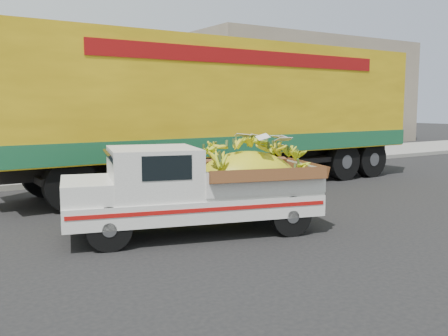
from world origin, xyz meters
TOP-DOWN VIEW (x-y plane):
  - ground at (0.00, 0.00)m, footprint 100.00×100.00m
  - curb at (0.00, 6.42)m, footprint 60.00×0.25m
  - sidewalk at (0.00, 8.52)m, footprint 60.00×4.00m
  - building_right at (14.00, 15.42)m, footprint 14.00×6.00m
  - pickup_truck at (-1.44, -0.10)m, footprint 4.50×2.61m
  - semi_trailer at (1.48, 3.97)m, footprint 12.02×2.76m

SIDE VIEW (x-z plane):
  - ground at x=0.00m, z-range 0.00..0.00m
  - sidewalk at x=0.00m, z-range 0.00..0.14m
  - curb at x=0.00m, z-range 0.00..0.15m
  - pickup_truck at x=-1.44m, z-range 0.06..1.55m
  - semi_trailer at x=1.48m, z-range 0.22..4.02m
  - building_right at x=14.00m, z-range 0.00..6.00m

